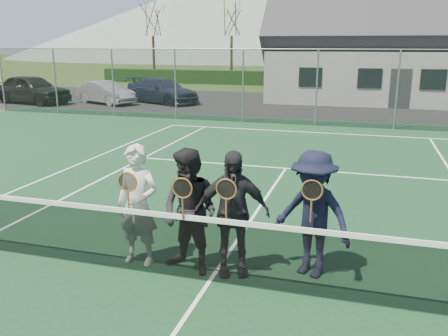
# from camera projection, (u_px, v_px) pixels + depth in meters

# --- Properties ---
(ground) EXTENTS (220.00, 220.00, 0.00)m
(ground) POSITION_uv_depth(u_px,v_px,m) (328.00, 106.00, 25.08)
(ground) COLOR #2C4418
(ground) RESTS_ON ground
(court_surface) EXTENTS (30.00, 30.00, 0.02)m
(court_surface) POSITION_uv_depth(u_px,v_px,m) (210.00, 282.00, 6.54)
(court_surface) COLOR #14381E
(court_surface) RESTS_ON ground
(tarmac_carpark) EXTENTS (40.00, 12.00, 0.01)m
(tarmac_carpark) POSITION_uv_depth(u_px,v_px,m) (254.00, 103.00, 26.19)
(tarmac_carpark) COLOR black
(tarmac_carpark) RESTS_ON ground
(hedge_row) EXTENTS (40.00, 1.20, 1.10)m
(hedge_row) POSITION_uv_depth(u_px,v_px,m) (341.00, 80.00, 36.06)
(hedge_row) COLOR black
(hedge_row) RESTS_ON ground
(hill_west) EXTENTS (110.00, 110.00, 18.00)m
(hill_west) POSITION_uv_depth(u_px,v_px,m) (238.00, 15.00, 99.22)
(hill_west) COLOR slate
(hill_west) RESTS_ON ground
(car_a) EXTENTS (4.88, 2.68, 1.57)m
(car_a) POSITION_uv_depth(u_px,v_px,m) (32.00, 89.00, 26.04)
(car_a) COLOR black
(car_a) RESTS_ON ground
(car_b) EXTENTS (3.95, 2.63, 1.23)m
(car_b) POSITION_uv_depth(u_px,v_px,m) (106.00, 93.00, 25.89)
(car_b) COLOR #92939A
(car_b) RESTS_ON ground
(car_c) EXTENTS (5.04, 3.60, 1.36)m
(car_c) POSITION_uv_depth(u_px,v_px,m) (162.00, 91.00, 26.28)
(car_c) COLOR #1C1D38
(car_c) RESTS_ON ground
(court_markings) EXTENTS (11.03, 23.83, 0.01)m
(court_markings) POSITION_uv_depth(u_px,v_px,m) (210.00, 281.00, 6.54)
(court_markings) COLOR white
(court_markings) RESTS_ON court_surface
(tennis_net) EXTENTS (11.68, 0.08, 1.10)m
(tennis_net) POSITION_uv_depth(u_px,v_px,m) (209.00, 247.00, 6.41)
(tennis_net) COLOR slate
(tennis_net) RESTS_ON ground
(perimeter_fence) EXTENTS (30.07, 0.07, 3.02)m
(perimeter_fence) POSITION_uv_depth(u_px,v_px,m) (317.00, 88.00, 18.67)
(perimeter_fence) COLOR slate
(perimeter_fence) RESTS_ON ground
(clubhouse) EXTENTS (15.60, 8.20, 7.70)m
(clubhouse) POSITION_uv_depth(u_px,v_px,m) (410.00, 29.00, 26.67)
(clubhouse) COLOR silver
(clubhouse) RESTS_ON ground
(tree_a) EXTENTS (3.20, 3.20, 7.77)m
(tree_a) POSITION_uv_depth(u_px,v_px,m) (152.00, 12.00, 40.08)
(tree_a) COLOR #392014
(tree_a) RESTS_ON ground
(tree_b) EXTENTS (3.20, 3.20, 7.77)m
(tree_b) POSITION_uv_depth(u_px,v_px,m) (232.00, 11.00, 38.15)
(tree_b) COLOR #3B2315
(tree_b) RESTS_ON ground
(tree_c) EXTENTS (3.20, 3.20, 7.77)m
(tree_c) POSITION_uv_depth(u_px,v_px,m) (374.00, 8.00, 35.10)
(tree_c) COLOR #352413
(tree_c) RESTS_ON ground
(player_a) EXTENTS (0.68, 0.52, 1.80)m
(player_a) POSITION_uv_depth(u_px,v_px,m) (138.00, 205.00, 6.91)
(player_a) COLOR silver
(player_a) RESTS_ON court_surface
(player_b) EXTENTS (1.04, 0.91, 1.80)m
(player_b) POSITION_uv_depth(u_px,v_px,m) (190.00, 212.00, 6.63)
(player_b) COLOR black
(player_b) RESTS_ON court_surface
(player_c) EXTENTS (1.14, 0.73, 1.80)m
(player_c) POSITION_uv_depth(u_px,v_px,m) (232.00, 213.00, 6.59)
(player_c) COLOR black
(player_c) RESTS_ON court_surface
(player_d) EXTENTS (1.33, 1.06, 1.80)m
(player_d) POSITION_uv_depth(u_px,v_px,m) (313.00, 214.00, 6.55)
(player_d) COLOR black
(player_d) RESTS_ON court_surface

